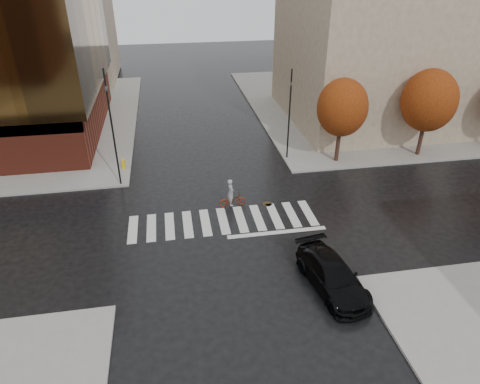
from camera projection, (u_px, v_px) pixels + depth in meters
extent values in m
plane|color=black|center=(224.00, 225.00, 26.16)|extent=(120.00, 120.00, 0.00)
cube|color=gray|center=(386.00, 102.00, 47.24)|extent=(30.00, 30.00, 0.15)
cube|color=silver|center=(223.00, 221.00, 26.58)|extent=(12.00, 3.00, 0.01)
cube|color=gray|center=(382.00, 20.00, 38.75)|extent=(16.00, 16.00, 18.00)
cylinder|color=#321C16|center=(338.00, 144.00, 33.22)|extent=(0.32, 0.32, 2.80)
ellipsoid|color=#99380E|center=(342.00, 108.00, 31.78)|extent=(3.80, 3.80, 4.37)
cylinder|color=#321C16|center=(421.00, 138.00, 34.26)|extent=(0.32, 0.32, 2.80)
ellipsoid|color=#99380E|center=(429.00, 101.00, 32.75)|extent=(4.20, 4.20, 4.83)
imported|color=black|center=(332.00, 275.00, 21.01)|extent=(2.89, 5.37, 1.48)
imported|color=maroon|center=(232.00, 200.00, 27.91)|extent=(1.77, 0.72, 0.91)
imported|color=#97999F|center=(231.00, 192.00, 27.60)|extent=(0.49, 0.70, 1.85)
cylinder|color=black|center=(113.00, 130.00, 28.50)|extent=(0.12, 0.12, 8.15)
imported|color=black|center=(106.00, 86.00, 27.04)|extent=(0.25, 0.24, 1.02)
cylinder|color=black|center=(289.00, 115.00, 32.67)|extent=(0.12, 0.12, 7.03)
imported|color=black|center=(291.00, 82.00, 31.41)|extent=(0.18, 0.20, 0.88)
cylinder|color=yellow|center=(123.00, 165.00, 32.42)|extent=(0.27, 0.27, 0.69)
sphere|color=yellow|center=(123.00, 161.00, 32.25)|extent=(0.30, 0.30, 0.30)
cylinder|color=#4B3A1B|center=(267.00, 204.00, 28.34)|extent=(0.69, 0.69, 0.01)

